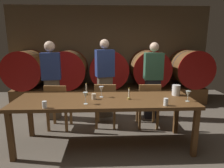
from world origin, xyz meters
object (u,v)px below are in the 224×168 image
at_px(guest_right, 153,81).
at_px(cup_right, 166,102).
at_px(pitcher, 176,90).
at_px(wine_glass_center, 101,89).
at_px(guest_left, 52,80).
at_px(wine_glass_right, 188,94).
at_px(wine_barrel_left, 68,69).
at_px(candle_left, 86,91).
at_px(cup_left, 45,105).
at_px(chair_left, 58,105).
at_px(wine_barrel_far_left, 27,69).
at_px(cup_center, 94,96).
at_px(candle_right, 129,96).
at_px(chair_center, 105,103).
at_px(wine_barrel_right, 149,69).
at_px(wine_barrel_far_right, 190,68).
at_px(dining_table, 104,103).
at_px(chair_right, 148,103).
at_px(wine_glass_left, 85,95).
at_px(guest_center, 105,78).
at_px(wine_barrel_center, 109,69).

distance_m(guest_right, cup_right, 1.47).
distance_m(pitcher, wine_glass_center, 1.23).
relative_size(guest_left, wine_glass_right, 10.42).
relative_size(wine_barrel_left, candle_left, 4.69).
height_order(wine_barrel_left, cup_left, wine_barrel_left).
bearing_deg(candle_left, chair_left, 147.97).
relative_size(wine_barrel_far_left, cup_center, 11.07).
xyz_separation_m(guest_left, wine_glass_center, (1.05, -1.06, 0.05)).
bearing_deg(wine_barrel_far_left, candle_right, -44.01).
relative_size(chair_center, wine_glass_right, 5.53).
xyz_separation_m(wine_barrel_right, wine_barrel_far_right, (1.13, 0.00, 0.00)).
relative_size(wine_glass_center, cup_center, 1.93).
xyz_separation_m(dining_table, pitcher, (1.18, 0.17, 0.15)).
bearing_deg(wine_barrel_left, chair_right, -43.19).
bearing_deg(wine_barrel_far_right, guest_right, -137.69).
bearing_deg(chair_center, wine_barrel_far_right, -140.75).
relative_size(chair_left, wine_glass_left, 5.08).
height_order(wine_barrel_left, wine_barrel_right, same).
bearing_deg(wine_glass_center, cup_center, -135.12).
bearing_deg(dining_table, wine_barrel_far_right, 44.48).
relative_size(chair_right, cup_center, 9.79).
distance_m(wine_barrel_far_left, pitcher, 3.88).
xyz_separation_m(chair_left, pitcher, (2.05, -0.45, 0.38)).
bearing_deg(guest_center, guest_right, 158.65).
xyz_separation_m(candle_left, wine_glass_right, (1.53, -0.42, 0.05)).
bearing_deg(wine_barrel_far_right, wine_barrel_left, 180.00).
bearing_deg(wine_barrel_center, guest_center, -96.29).
distance_m(candle_right, pitcher, 0.83).
height_order(wine_barrel_far_right, wine_glass_right, wine_barrel_far_right).
bearing_deg(candle_left, wine_glass_right, -15.35).
bearing_deg(candle_right, chair_right, 54.45).
xyz_separation_m(wine_barrel_far_left, wine_barrel_left, (1.09, 0.00, 0.00)).
distance_m(guest_left, cup_right, 2.47).
relative_size(chair_left, candle_right, 4.59).
xyz_separation_m(wine_barrel_far_right, cup_right, (-1.52, -2.67, -0.09)).
xyz_separation_m(wine_barrel_far_left, dining_table, (2.05, -2.32, -0.21)).
distance_m(wine_barrel_left, pitcher, 3.04).
bearing_deg(wine_barrel_right, wine_barrel_left, 180.00).
xyz_separation_m(guest_center, candle_left, (-0.31, -0.98, -0.03)).
bearing_deg(candle_right, cup_center, 177.92).
xyz_separation_m(wine_barrel_center, cup_left, (-0.94, -2.69, -0.09)).
relative_size(guest_right, cup_right, 15.32).
height_order(pitcher, cup_right, pitcher).
bearing_deg(cup_right, cup_left, -179.05).
bearing_deg(wine_barrel_center, cup_right, -75.04).
distance_m(chair_left, guest_right, 2.00).
distance_m(wine_barrel_far_left, wine_barrel_center, 2.18).
bearing_deg(wine_barrel_left, wine_barrel_far_right, 0.00).
bearing_deg(wine_glass_right, guest_center, 131.10).
distance_m(wine_barrel_center, cup_center, 2.34).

